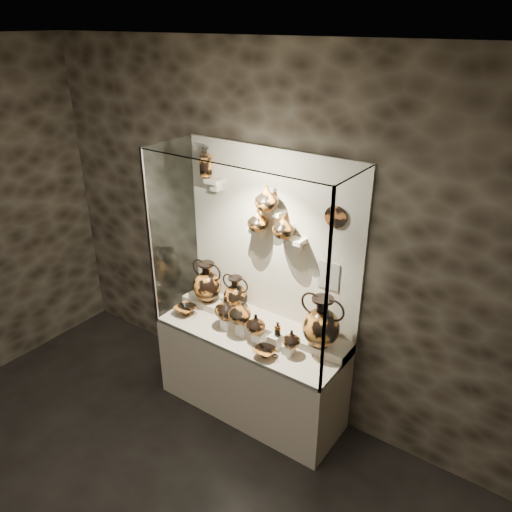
{
  "coord_description": "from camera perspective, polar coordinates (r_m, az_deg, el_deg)",
  "views": [
    {
      "loc": [
        2.12,
        -0.75,
        3.32
      ],
      "look_at": [
        0.01,
        2.24,
        1.56
      ],
      "focal_mm": 35.0,
      "sensor_mm": 36.0,
      "label": 1
    }
  ],
  "objects": [
    {
      "name": "jug_c",
      "position": [
        4.2,
        -0.0,
        -7.73
      ],
      "size": [
        0.21,
        0.21,
        0.17
      ],
      "primitive_type": "imported",
      "rotation": [
        0.0,
        0.0,
        -0.36
      ],
      "color": "orange",
      "rests_on": "pedestal_c"
    },
    {
      "name": "lekythos_small",
      "position": [
        4.12,
        2.51,
        -8.25
      ],
      "size": [
        0.08,
        0.08,
        0.14
      ],
      "primitive_type": null,
      "rotation": [
        0.0,
        0.0,
        0.4
      ],
      "color": "#B2611F",
      "rests_on": "pedestal_d"
    },
    {
      "name": "glass_right",
      "position": [
        3.63,
        10.27,
        -3.06
      ],
      "size": [
        0.01,
        0.6,
        1.6
      ],
      "primitive_type": "cube",
      "color": "white",
      "rests_on": "plinth"
    },
    {
      "name": "jug_a",
      "position": [
        4.37,
        -3.46,
        -5.92
      ],
      "size": [
        0.25,
        0.25,
        0.2
      ],
      "primitive_type": "imported",
      "rotation": [
        0.0,
        0.0,
        0.38
      ],
      "color": "orange",
      "rests_on": "pedestal_a"
    },
    {
      "name": "wall_plate",
      "position": [
        3.81,
        9.07,
        4.42
      ],
      "size": [
        0.17,
        0.02,
        0.17
      ],
      "primitive_type": "cylinder",
      "rotation": [
        1.57,
        0.0,
        0.0
      ],
      "color": "brown",
      "rests_on": "back_panel"
    },
    {
      "name": "ovoid_vase_c",
      "position": [
        3.98,
        3.17,
        3.36
      ],
      "size": [
        0.23,
        0.23,
        0.19
      ],
      "primitive_type": "imported",
      "rotation": [
        0.0,
        0.0,
        -0.39
      ],
      "color": "#B2611F",
      "rests_on": "bracket_cc"
    },
    {
      "name": "pedestal_e",
      "position": [
        4.14,
        3.78,
        -10.61
      ],
      "size": [
        0.09,
        0.09,
        0.08
      ],
      "primitive_type": "cube",
      "color": "silver",
      "rests_on": "front_tier"
    },
    {
      "name": "amphora_left",
      "position": [
        4.65,
        -5.59,
        -2.96
      ],
      "size": [
        0.37,
        0.37,
        0.4
      ],
      "primitive_type": null,
      "rotation": [
        0.0,
        0.0,
        0.18
      ],
      "color": "orange",
      "rests_on": "rear_tier"
    },
    {
      "name": "bracket_ca",
      "position": [
        4.19,
        0.15,
        2.98
      ],
      "size": [
        0.14,
        0.12,
        0.04
      ],
      "primitive_type": "cube",
      "color": "beige",
      "rests_on": "back_panel"
    },
    {
      "name": "pedestal_d",
      "position": [
        4.19,
        2.14,
        -9.75
      ],
      "size": [
        0.09,
        0.09,
        0.12
      ],
      "primitive_type": "cube",
      "color": "silver",
      "rests_on": "front_tier"
    },
    {
      "name": "pedestal_c",
      "position": [
        4.27,
        0.32,
        -9.2
      ],
      "size": [
        0.09,
        0.09,
        0.09
      ],
      "primitive_type": "cube",
      "color": "silver",
      "rests_on": "front_tier"
    },
    {
      "name": "frame_post_right",
      "position": [
        3.4,
        8.04,
        -4.98
      ],
      "size": [
        0.02,
        0.02,
        1.6
      ],
      "primitive_type": "cube",
      "color": "gray",
      "rests_on": "plinth"
    },
    {
      "name": "amphora_mid",
      "position": [
        4.51,
        -2.34,
        -4.29
      ],
      "size": [
        0.29,
        0.29,
        0.33
      ],
      "primitive_type": null,
      "rotation": [
        0.0,
        0.0,
        -0.09
      ],
      "color": "#B2611F",
      "rests_on": "rear_tier"
    },
    {
      "name": "lekythos_tall",
      "position": [
        4.33,
        -5.76,
        10.76
      ],
      "size": [
        0.15,
        0.15,
        0.29
      ],
      "primitive_type": null,
      "rotation": [
        0.0,
        0.0,
        -0.34
      ],
      "color": "orange",
      "rests_on": "bracket_ul"
    },
    {
      "name": "jug_e",
      "position": [
        4.07,
        4.1,
        -9.4
      ],
      "size": [
        0.16,
        0.16,
        0.15
      ],
      "primitive_type": "imported",
      "rotation": [
        0.0,
        0.0,
        0.09
      ],
      "color": "orange",
      "rests_on": "pedestal_e"
    },
    {
      "name": "glass_front",
      "position": [
        3.79,
        -3.27,
        -1.32
      ],
      "size": [
        1.7,
        0.01,
        1.6
      ],
      "primitive_type": "cube",
      "color": "white",
      "rests_on": "plinth"
    },
    {
      "name": "kylix_right",
      "position": [
        4.1,
        1.05,
        -10.88
      ],
      "size": [
        0.28,
        0.26,
        0.09
      ],
      "primitive_type": null,
      "rotation": [
        0.0,
        0.0,
        -0.33
      ],
      "color": "orange",
      "rests_on": "front_tier"
    },
    {
      "name": "glass_left",
      "position": [
        4.51,
        -9.42,
        2.91
      ],
      "size": [
        0.01,
        0.6,
        1.6
      ],
      "primitive_type": "cube",
      "color": "white",
      "rests_on": "plinth"
    },
    {
      "name": "bracket_cc",
      "position": [
        4.01,
        4.61,
        1.76
      ],
      "size": [
        0.14,
        0.12,
        0.04
      ],
      "primitive_type": "cube",
      "color": "beige",
      "rests_on": "back_panel"
    },
    {
      "name": "ovoid_vase_a",
      "position": [
        4.11,
        0.24,
        4.11
      ],
      "size": [
        0.23,
        0.23,
        0.18
      ],
      "primitive_type": "imported",
      "rotation": [
        0.0,
        0.0,
        -0.39
      ],
      "color": "#B2611F",
      "rests_on": "bracket_ca"
    },
    {
      "name": "pedestal_a",
      "position": [
        4.44,
        -3.31,
        -7.68
      ],
      "size": [
        0.09,
        0.09,
        0.1
      ],
      "primitive_type": "cube",
      "color": "silver",
      "rests_on": "front_tier"
    },
    {
      "name": "glass_top",
      "position": [
        3.73,
        -0.71,
        11.36
      ],
      "size": [
        1.7,
        0.6,
        0.01
      ],
      "primitive_type": "cube",
      "color": "white",
      "rests_on": "back_panel"
    },
    {
      "name": "jug_b",
      "position": [
        4.25,
        -1.86,
        -6.4
      ],
      "size": [
        0.24,
        0.24,
        0.2
      ],
      "primitive_type": "imported",
      "rotation": [
        0.0,
        0.0,
        -0.24
      ],
      "color": "#B2611F",
      "rests_on": "pedestal_b"
    },
    {
      "name": "bracket_cb",
      "position": [
        4.02,
        2.5,
        4.97
      ],
      "size": [
        0.1,
        0.12,
        0.04
      ],
      "primitive_type": "cube",
      "color": "beige",
      "rests_on": "back_panel"
    },
    {
      "name": "pedestal_b",
      "position": [
        4.34,
        -1.54,
        -8.24
      ],
      "size": [
        0.09,
        0.09,
        0.13
      ],
      "primitive_type": "cube",
      "color": "silver",
      "rests_on": "front_tier"
    },
    {
      "name": "info_placard",
      "position": [
        4.04,
        8.28,
        -2.23
      ],
      "size": [
        0.18,
        0.01,
        0.24
      ],
      "primitive_type": "cube",
      "color": "beige",
      "rests_on": "back_panel"
    },
    {
      "name": "kylix_left",
      "position": [
        4.67,
        -8.04,
        -6.07
      ],
      "size": [
        0.29,
        0.26,
        0.1
      ],
      "primitive_type": null,
      "rotation": [
        0.0,
        0.0,
        0.25
      ],
      "color": "#B2611F",
      "rests_on": "front_tier"
    },
    {
      "name": "ovoid_vase_b",
      "position": [
        3.98,
        1.25,
        6.61
      ],
      "size": [
        0.26,
        0.26,
        0.2
      ],
      "primitive_type": "imported",
      "rotation": [
        0.0,
        0.0,
        -0.43
      ],
      "color": "#B2611F",
      "rests_on": "bracket_cb"
    },
    {
      "name": "bracket_ul",
      "position": [
        4.33,
        -4.77,
        8.57
      ],
      "size": [
        0.14,
        0.12,
        0.04
      ],
      "primitive_type": "cube",
      "color": "beige",
      "rests_on": "back_panel"
    },
    {
      "name": "plinth",
      "position": [
        4.65,
        -0.58,
        -13.23
      ],
      "size": [
        1.7,
        0.6,
        0.8
      ],
      "primitive_type": "cube",
      "color": "beige",
      "rests_on": "floor"
    },
    {
      "name": "frame_post_left",
      "position": [
        4.32,
        -12.01,
        1.66
      ],
      "size": [
        0.02,
        0.02,
        1.6
      ],
      "primitive_type": "cube",
      "color": "gray",
      "rests_on": "plinth"
    },
    {
      "name": "wall_back",
      "position": [
        4.24,
        1.88,
        1.77
      ],
      "size": [
        5.0,
        0.02,
        3.2
      ],
      "primitive_type": "cube",
      "color": "#2B241B",
      "rests_on": "ground"
    },
    {
      "name": "back_panel",
      "position": [
        4.24,
        1.84,
        1.75
      ],
      "size": [
        1.7,
        0.03,
        1.6
      ],
      "primitive_type": "cube",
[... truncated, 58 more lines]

